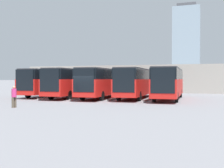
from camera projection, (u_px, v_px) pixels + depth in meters
name	position (u px, v px, depth m)	size (l,w,h in m)	color
ground_plane	(84.00, 102.00, 27.19)	(600.00, 600.00, 0.00)	gray
bus_0	(169.00, 82.00, 30.17)	(2.86, 12.04, 3.35)	red
curb_divider_0	(148.00, 100.00, 29.13)	(0.24, 6.36, 0.15)	#B2B2AD
bus_1	(136.00, 82.00, 31.85)	(2.86, 12.04, 3.35)	red
curb_divider_1	(116.00, 98.00, 30.81)	(0.24, 6.36, 0.15)	#B2B2AD
bus_2	(103.00, 82.00, 32.30)	(2.86, 12.04, 3.35)	red
curb_divider_2	(82.00, 98.00, 31.26)	(0.24, 6.36, 0.15)	#B2B2AD
bus_3	(74.00, 82.00, 33.50)	(2.86, 12.04, 3.35)	red
curb_divider_3	(53.00, 97.00, 32.46)	(0.24, 6.36, 0.15)	#B2B2AD
bus_4	(52.00, 82.00, 35.74)	(2.86, 12.04, 3.35)	red
pedestrian	(14.00, 96.00, 21.69)	(0.47, 0.47, 1.69)	brown
station_building	(141.00, 79.00, 50.64)	(39.02, 14.46, 4.43)	#A8A399
office_tower	(187.00, 44.00, 185.00)	(17.06, 17.06, 50.80)	#93A8B7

